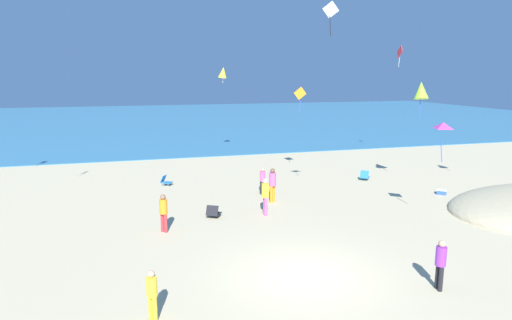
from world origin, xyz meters
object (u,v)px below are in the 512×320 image
beach_chair_mid_beach (213,212)px  kite_white (331,11)px  person_4 (273,183)px  kite_yellow (223,72)px  person_6 (265,194)px  person_5 (152,292)px  person_1 (263,179)px  kite_magenta (443,126)px  kite_red (400,52)px  person_3 (441,261)px  beach_chair_far_left (166,181)px  kite_lime (421,90)px  person_0 (164,210)px  cooler_box (442,192)px  kite_orange (300,94)px  beach_chair_far_right (365,176)px

beach_chair_mid_beach → kite_white: size_ratio=0.64×
person_4 → kite_yellow: kite_yellow is taller
person_6 → kite_yellow: 16.29m
person_5 → person_1: bearing=19.3°
beach_chair_mid_beach → person_1: 4.57m
person_4 → kite_magenta: kite_magenta is taller
person_1 → kite_red: 15.56m
person_3 → kite_yellow: 24.15m
beach_chair_far_left → kite_lime: size_ratio=0.37×
person_0 → kite_yellow: size_ratio=1.30×
kite_lime → kite_yellow: size_ratio=1.70×
kite_lime → person_5: bearing=-146.5°
beach_chair_mid_beach → cooler_box: size_ratio=1.37×
kite_orange → kite_white: bearing=-103.6°
cooler_box → kite_orange: (-6.05, 5.74, 5.06)m
beach_chair_mid_beach → person_3: person_3 is taller
kite_magenta → person_6: bearing=152.4°
beach_chair_far_right → kite_lime: kite_lime is taller
kite_red → kite_lime: bearing=-115.1°
beach_chair_far_right → cooler_box: (2.41, -3.96, -0.14)m
cooler_box → person_0: (-14.81, -1.85, 0.79)m
person_1 → person_5: person_1 is taller
person_3 → person_6: bearing=-63.1°
kite_red → kite_yellow: 13.15m
beach_chair_far_left → kite_red: size_ratio=0.51×
beach_chair_far_left → kite_orange: kite_orange is taller
beach_chair_mid_beach → kite_magenta: kite_magenta is taller
person_0 → kite_red: kite_red is taller
beach_chair_mid_beach → cooler_box: beach_chair_mid_beach is taller
beach_chair_far_right → person_3: person_3 is taller
cooler_box → kite_yellow: 18.20m
beach_chair_far_left → person_6: person_6 is taller
beach_chair_far_left → person_6: (4.05, -6.77, 0.72)m
kite_magenta → person_1: bearing=129.4°
kite_lime → person_1: bearing=171.3°
beach_chair_far_right → cooler_box: 4.64m
person_0 → person_1: size_ratio=1.10×
beach_chair_mid_beach → kite_magenta: 10.42m
beach_chair_far_left → person_5: person_5 is taller
kite_orange → kite_white: size_ratio=1.13×
beach_chair_far_left → kite_orange: 9.56m
beach_chair_far_left → person_0: 7.81m
person_0 → person_6: (4.62, 1.00, 0.07)m
beach_chair_far_left → person_5: 14.43m
beach_chair_far_left → person_3: 16.50m
kite_magenta → kite_orange: (-2.37, 10.00, 0.88)m
beach_chair_far_left → kite_white: size_ratio=0.58×
person_0 → kite_yellow: kite_yellow is taller
kite_magenta → kite_yellow: (-5.41, 18.69, 2.20)m
kite_red → person_6: bearing=-142.5°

